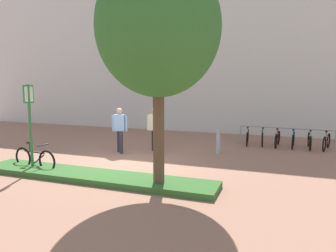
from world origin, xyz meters
TOP-DOWN VIEW (x-y plane):
  - ground_plane at (0.00, 0.00)m, footprint 60.00×60.00m
  - building_facade at (0.00, 8.03)m, footprint 28.00×1.20m
  - planter_strip at (0.01, -1.82)m, footprint 7.00×1.10m
  - tree_sidewalk at (2.02, -1.91)m, footprint 2.97×2.97m
  - parking_sign_post at (-2.08, -1.82)m, footprint 0.08×0.36m
  - bike_at_sign at (-2.17, -1.63)m, footprint 1.68×0.42m
  - bike_rack_cluster at (5.07, 4.73)m, footprint 3.75×1.70m
  - bollard_steel at (2.67, 2.54)m, footprint 0.16×0.16m
  - person_casual_tan at (0.29, 1.99)m, footprint 0.61×0.41m
  - person_shirt_blue at (-0.88, 1.38)m, footprint 0.60×0.38m

SIDE VIEW (x-z plane):
  - ground_plane at x=0.00m, z-range 0.00..0.00m
  - planter_strip at x=0.01m, z-range 0.00..0.16m
  - bike_rack_cluster at x=5.07m, z-range -0.07..0.76m
  - bike_at_sign at x=-2.17m, z-range -0.08..0.78m
  - bollard_steel at x=2.67m, z-range 0.00..0.90m
  - person_casual_tan at x=0.29m, z-range 0.12..1.84m
  - person_shirt_blue at x=-0.88m, z-range 0.12..1.84m
  - parking_sign_post at x=-2.08m, z-range 0.39..2.99m
  - tree_sidewalk at x=2.02m, z-range 1.13..6.69m
  - building_facade at x=0.00m, z-range 0.00..10.00m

